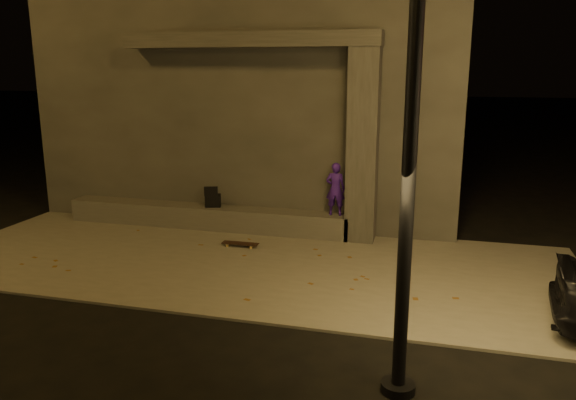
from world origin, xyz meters
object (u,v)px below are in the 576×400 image
(skateboarder, at_px, (335,189))
(skateboard, at_px, (240,244))
(column, at_px, (363,147))
(backpack, at_px, (213,200))

(skateboarder, bearing_deg, skateboard, 32.80)
(column, bearing_deg, skateboard, -153.09)
(column, relative_size, backpack, 8.24)
(backpack, xyz_separation_m, skateboard, (0.96, -1.05, -0.54))
(skateboarder, height_order, backpack, skateboarder)
(column, distance_m, skateboarder, 0.97)
(column, bearing_deg, backpack, 180.00)
(skateboard, bearing_deg, backpack, 131.79)
(backpack, bearing_deg, skateboard, -64.48)
(column, xyz_separation_m, skateboarder, (-0.50, 0.00, -0.84))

